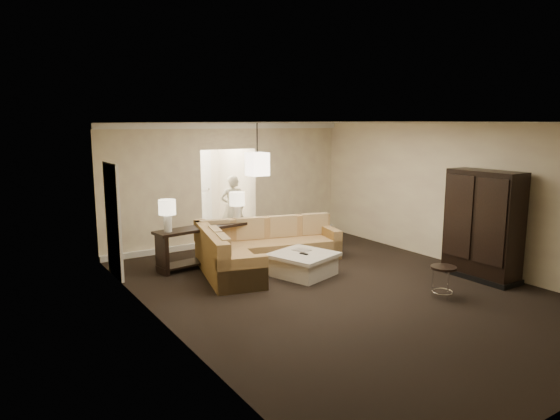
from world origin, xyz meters
TOP-DOWN VIEW (x-y plane):
  - ground at (0.00, 0.00)m, footprint 8.00×8.00m
  - wall_back at (0.00, 4.00)m, footprint 6.00×0.04m
  - wall_left at (-3.00, 0.00)m, footprint 0.04×8.00m
  - wall_right at (3.00, 0.00)m, footprint 0.04×8.00m
  - ceiling at (0.00, 0.00)m, footprint 6.00×8.00m
  - crown_molding at (0.00, 3.95)m, footprint 6.00×0.10m
  - baseboard at (0.00, 3.95)m, footprint 6.00×0.10m
  - side_door at (-2.97, 2.80)m, footprint 0.05×0.90m
  - foyer at (0.00, 5.34)m, footprint 1.44×2.02m
  - sectional_sofa at (-0.44, 1.98)m, footprint 3.35×2.46m
  - coffee_table at (-0.02, 1.00)m, footprint 1.31×1.31m
  - console_table at (-1.27, 2.60)m, footprint 2.09×0.73m
  - armoire at (2.59, -0.88)m, footprint 0.59×1.37m
  - drink_table at (1.19, -1.20)m, footprint 0.41×0.41m
  - table_lamp_left at (-2.06, 2.50)m, footprint 0.32×0.32m
  - table_lamp_right at (-0.49, 2.70)m, footprint 0.32×0.32m
  - pendant_light at (0.00, 2.70)m, footprint 0.38×0.38m
  - person at (0.23, 4.30)m, footprint 0.73×0.61m

SIDE VIEW (x-z plane):
  - ground at x=0.00m, z-range 0.00..0.00m
  - baseboard at x=0.00m, z-range 0.00..0.12m
  - coffee_table at x=-0.02m, z-range 0.00..0.43m
  - sectional_sofa at x=-0.44m, z-range -0.09..0.78m
  - drink_table at x=1.19m, z-range 0.11..0.63m
  - console_table at x=-1.27m, z-range 0.08..0.87m
  - person at x=0.23m, z-range 0.00..1.73m
  - armoire at x=2.59m, z-range -0.04..1.93m
  - side_door at x=-2.97m, z-range 0.00..2.10m
  - table_lamp_left at x=-2.06m, z-range 0.89..1.50m
  - table_lamp_right at x=-0.49m, z-range 0.89..1.50m
  - foyer at x=0.00m, z-range -0.10..2.70m
  - wall_back at x=0.00m, z-range 0.00..2.80m
  - wall_left at x=-3.00m, z-range 0.00..2.80m
  - wall_right at x=3.00m, z-range 0.00..2.80m
  - pendant_light at x=0.00m, z-range 1.41..2.50m
  - crown_molding at x=0.00m, z-range 2.67..2.79m
  - ceiling at x=0.00m, z-range 2.79..2.81m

